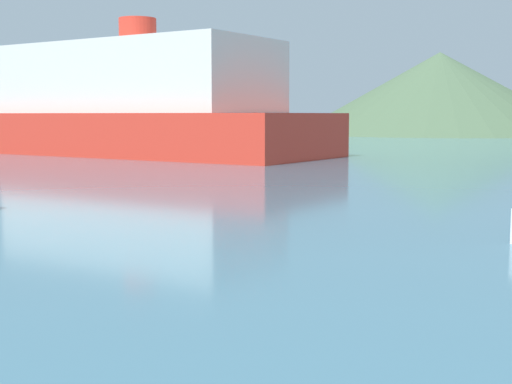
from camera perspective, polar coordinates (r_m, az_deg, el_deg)
name	(u,v)px	position (r m, az deg, el deg)	size (l,w,h in m)	color
ferry_distant	(139,106)	(46.86, -9.34, 6.81)	(26.87, 15.53, 8.66)	red
hill_west	(161,86)	(98.22, -7.60, 8.40)	(42.95, 42.95, 12.78)	#38563D
hill_central	(439,93)	(99.43, 14.44, 7.67)	(38.73, 38.73, 10.85)	#4C6647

